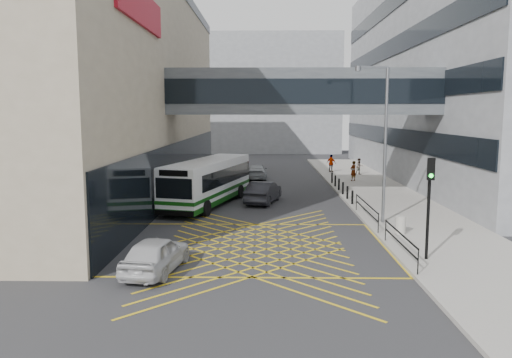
{
  "coord_description": "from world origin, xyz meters",
  "views": [
    {
      "loc": [
        0.46,
        -22.47,
        6.1
      ],
      "look_at": [
        0.0,
        4.0,
        2.6
      ],
      "focal_mm": 35.0,
      "sensor_mm": 36.0,
      "label": 1
    }
  ],
  "objects_px": {
    "car_silver": "(257,171)",
    "pedestrian_a": "(353,171)",
    "pedestrian_b": "(359,167)",
    "litter_bin": "(400,225)",
    "car_dark": "(263,192)",
    "street_lamp": "(382,135)",
    "bus": "(209,181)",
    "pedestrian_c": "(331,163)",
    "car_white": "(156,254)",
    "traffic_light": "(429,194)"
  },
  "relations": [
    {
      "from": "car_white",
      "to": "bus",
      "type": "bearing_deg",
      "value": -82.79
    },
    {
      "from": "litter_bin",
      "to": "pedestrian_c",
      "type": "relative_size",
      "value": 0.5
    },
    {
      "from": "pedestrian_a",
      "to": "pedestrian_b",
      "type": "bearing_deg",
      "value": -145.35
    },
    {
      "from": "car_white",
      "to": "traffic_light",
      "type": "distance_m",
      "value": 11.11
    },
    {
      "from": "bus",
      "to": "pedestrian_c",
      "type": "distance_m",
      "value": 20.57
    },
    {
      "from": "car_white",
      "to": "street_lamp",
      "type": "height_order",
      "value": "street_lamp"
    },
    {
      "from": "car_white",
      "to": "car_dark",
      "type": "bearing_deg",
      "value": -96.18
    },
    {
      "from": "street_lamp",
      "to": "pedestrian_b",
      "type": "xyz_separation_m",
      "value": [
        2.9,
        21.41,
        -4.0
      ]
    },
    {
      "from": "traffic_light",
      "to": "bus",
      "type": "bearing_deg",
      "value": 138.8
    },
    {
      "from": "litter_bin",
      "to": "pedestrian_b",
      "type": "bearing_deg",
      "value": 84.13
    },
    {
      "from": "litter_bin",
      "to": "pedestrian_b",
      "type": "distance_m",
      "value": 24.18
    },
    {
      "from": "car_dark",
      "to": "street_lamp",
      "type": "height_order",
      "value": "street_lamp"
    },
    {
      "from": "car_white",
      "to": "litter_bin",
      "type": "xyz_separation_m",
      "value": [
        10.94,
        5.73,
        -0.12
      ]
    },
    {
      "from": "pedestrian_a",
      "to": "pedestrian_b",
      "type": "height_order",
      "value": "pedestrian_a"
    },
    {
      "from": "pedestrian_b",
      "to": "litter_bin",
      "type": "bearing_deg",
      "value": -113.2
    },
    {
      "from": "street_lamp",
      "to": "pedestrian_c",
      "type": "distance_m",
      "value": 23.94
    },
    {
      "from": "car_silver",
      "to": "street_lamp",
      "type": "bearing_deg",
      "value": 111.33
    },
    {
      "from": "street_lamp",
      "to": "litter_bin",
      "type": "height_order",
      "value": "street_lamp"
    },
    {
      "from": "pedestrian_a",
      "to": "car_silver",
      "type": "bearing_deg",
      "value": -52.24
    },
    {
      "from": "car_dark",
      "to": "pedestrian_b",
      "type": "height_order",
      "value": "pedestrian_b"
    },
    {
      "from": "litter_bin",
      "to": "street_lamp",
      "type": "bearing_deg",
      "value": 99.2
    },
    {
      "from": "bus",
      "to": "pedestrian_a",
      "type": "relative_size",
      "value": 6.32
    },
    {
      "from": "pedestrian_b",
      "to": "traffic_light",
      "type": "bearing_deg",
      "value": -112.53
    },
    {
      "from": "car_white",
      "to": "pedestrian_a",
      "type": "xyz_separation_m",
      "value": [
        12.03,
        25.31,
        0.32
      ]
    },
    {
      "from": "car_dark",
      "to": "car_silver",
      "type": "relative_size",
      "value": 1.03
    },
    {
      "from": "car_white",
      "to": "car_dark",
      "type": "height_order",
      "value": "car_dark"
    },
    {
      "from": "traffic_light",
      "to": "pedestrian_c",
      "type": "xyz_separation_m",
      "value": [
        0.16,
        30.7,
        -1.85
      ]
    },
    {
      "from": "car_silver",
      "to": "traffic_light",
      "type": "height_order",
      "value": "traffic_light"
    },
    {
      "from": "car_dark",
      "to": "litter_bin",
      "type": "height_order",
      "value": "car_dark"
    },
    {
      "from": "car_white",
      "to": "pedestrian_c",
      "type": "height_order",
      "value": "pedestrian_c"
    },
    {
      "from": "bus",
      "to": "pedestrian_c",
      "type": "xyz_separation_m",
      "value": [
        10.51,
        17.67,
        -0.58
      ]
    },
    {
      "from": "car_silver",
      "to": "pedestrian_a",
      "type": "bearing_deg",
      "value": 166.97
    },
    {
      "from": "car_silver",
      "to": "traffic_light",
      "type": "bearing_deg",
      "value": 106.76
    },
    {
      "from": "car_white",
      "to": "car_dark",
      "type": "distance_m",
      "value": 15.58
    },
    {
      "from": "car_silver",
      "to": "bus",
      "type": "bearing_deg",
      "value": 78.23
    },
    {
      "from": "car_silver",
      "to": "car_dark",
      "type": "bearing_deg",
      "value": 94.02
    },
    {
      "from": "car_silver",
      "to": "pedestrian_a",
      "type": "distance_m",
      "value": 8.84
    },
    {
      "from": "bus",
      "to": "pedestrian_a",
      "type": "height_order",
      "value": "bus"
    },
    {
      "from": "car_white",
      "to": "car_dark",
      "type": "relative_size",
      "value": 0.94
    },
    {
      "from": "traffic_light",
      "to": "car_silver",
      "type": "bearing_deg",
      "value": 116.06
    },
    {
      "from": "pedestrian_c",
      "to": "bus",
      "type": "bearing_deg",
      "value": 94.32
    },
    {
      "from": "car_silver",
      "to": "pedestrian_a",
      "type": "height_order",
      "value": "pedestrian_a"
    },
    {
      "from": "car_silver",
      "to": "street_lamp",
      "type": "height_order",
      "value": "street_lamp"
    },
    {
      "from": "car_dark",
      "to": "pedestrian_b",
      "type": "relative_size",
      "value": 3.04
    },
    {
      "from": "car_white",
      "to": "litter_bin",
      "type": "height_order",
      "value": "car_white"
    },
    {
      "from": "car_white",
      "to": "pedestrian_c",
      "type": "xyz_separation_m",
      "value": [
        10.98,
        31.99,
        0.32
      ]
    },
    {
      "from": "car_dark",
      "to": "street_lamp",
      "type": "distance_m",
      "value": 10.15
    },
    {
      "from": "pedestrian_a",
      "to": "pedestrian_c",
      "type": "bearing_deg",
      "value": -119.21
    },
    {
      "from": "car_dark",
      "to": "street_lamp",
      "type": "relative_size",
      "value": 0.57
    },
    {
      "from": "street_lamp",
      "to": "bus",
      "type": "bearing_deg",
      "value": 137.48
    }
  ]
}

